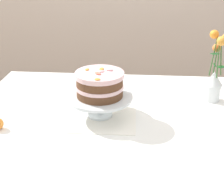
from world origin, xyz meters
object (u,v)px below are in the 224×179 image
at_px(cake_stand, 100,99).
at_px(layer_cake, 100,84).
at_px(flower_vase, 214,76).
at_px(dining_table, 119,132).

height_order(cake_stand, layer_cake, layer_cake).
distance_m(cake_stand, flower_vase, 0.58).
distance_m(dining_table, flower_vase, 0.53).
relative_size(cake_stand, layer_cake, 1.37).
relative_size(dining_table, cake_stand, 4.83).
relative_size(dining_table, layer_cake, 6.62).
xyz_separation_m(dining_table, cake_stand, (-0.09, -0.02, 0.17)).
bearing_deg(flower_vase, cake_stand, -158.30).
bearing_deg(dining_table, cake_stand, -167.90).
height_order(cake_stand, flower_vase, flower_vase).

